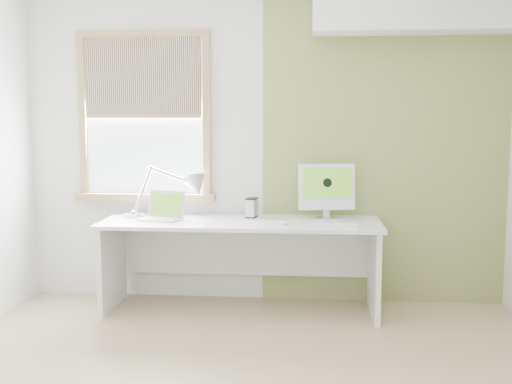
# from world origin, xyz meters

# --- Properties ---
(room) EXTENTS (4.04, 3.54, 2.64)m
(room) POSITION_xyz_m (0.00, 0.00, 1.30)
(room) COLOR tan
(room) RESTS_ON ground
(accent_wall) EXTENTS (2.00, 0.02, 2.60)m
(accent_wall) POSITION_xyz_m (1.00, 1.74, 1.30)
(accent_wall) COLOR olive
(accent_wall) RESTS_ON room
(soffit) EXTENTS (1.60, 0.40, 0.42)m
(soffit) POSITION_xyz_m (1.20, 1.57, 2.40)
(soffit) COLOR white
(soffit) RESTS_ON room
(window) EXTENTS (1.20, 0.14, 1.42)m
(window) POSITION_xyz_m (-1.00, 1.71, 1.54)
(window) COLOR #A77F51
(window) RESTS_ON room
(desk) EXTENTS (2.20, 0.70, 0.73)m
(desk) POSITION_xyz_m (-0.15, 1.44, 0.53)
(desk) COLOR silver
(desk) RESTS_ON room
(desk_lamp) EXTENTS (0.76, 0.34, 0.42)m
(desk_lamp) POSITION_xyz_m (-0.63, 1.57, 0.95)
(desk_lamp) COLOR #B6B8BA
(desk_lamp) RESTS_ON desk
(laptop) EXTENTS (0.36, 0.32, 0.22)m
(laptop) POSITION_xyz_m (-0.78, 1.40, 0.78)
(laptop) COLOR #B6B8BA
(laptop) RESTS_ON desk
(phone_dock) EXTENTS (0.07, 0.07, 0.12)m
(phone_dock) POSITION_xyz_m (-0.09, 1.59, 0.76)
(phone_dock) COLOR #B6B8BA
(phone_dock) RESTS_ON desk
(external_drive) EXTENTS (0.10, 0.14, 0.16)m
(external_drive) POSITION_xyz_m (-0.08, 1.56, 0.81)
(external_drive) COLOR #B6B8BA
(external_drive) RESTS_ON desk
(imac) EXTENTS (0.46, 0.18, 0.44)m
(imac) POSITION_xyz_m (0.53, 1.54, 0.98)
(imac) COLOR #B6B8BA
(imac) RESTS_ON desk
(keyboard) EXTENTS (0.41, 0.12, 0.02)m
(keyboard) POSITION_xyz_m (0.55, 1.18, 0.74)
(keyboard) COLOR white
(keyboard) RESTS_ON desk
(mouse) EXTENTS (0.07, 0.10, 0.03)m
(mouse) POSITION_xyz_m (0.20, 1.24, 0.74)
(mouse) COLOR white
(mouse) RESTS_ON desk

